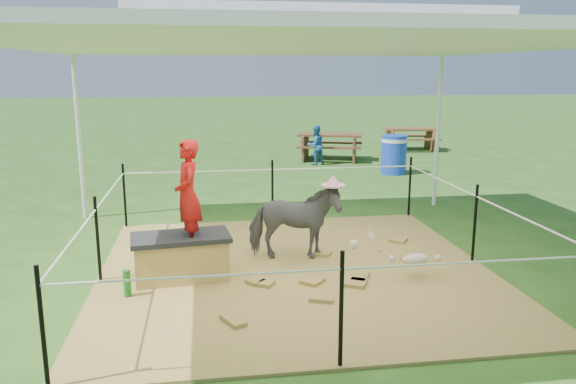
{
  "coord_description": "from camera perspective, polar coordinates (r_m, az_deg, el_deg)",
  "views": [
    {
      "loc": [
        -1.03,
        -6.28,
        2.37
      ],
      "look_at": [
        0.0,
        0.6,
        0.85
      ],
      "focal_mm": 35.0,
      "sensor_mm": 36.0,
      "label": 1
    }
  ],
  "objects": [
    {
      "name": "ground",
      "position": [
        6.79,
        0.76,
        -8.1
      ],
      "size": [
        90.0,
        90.0,
        0.0
      ],
      "primitive_type": "plane",
      "color": "#2D5919",
      "rests_on": "ground"
    },
    {
      "name": "hay_patch",
      "position": [
        6.78,
        0.76,
        -7.98
      ],
      "size": [
        4.6,
        4.6,
        0.03
      ],
      "primitive_type": "cube",
      "color": "brown",
      "rests_on": "ground"
    },
    {
      "name": "canopy_tent",
      "position": [
        6.37,
        0.83,
        15.22
      ],
      "size": [
        6.3,
        6.3,
        2.9
      ],
      "color": "silver",
      "rests_on": "ground"
    },
    {
      "name": "rope_fence",
      "position": [
        6.59,
        0.77,
        -2.86
      ],
      "size": [
        4.54,
        4.54,
        1.0
      ],
      "color": "black",
      "rests_on": "ground"
    },
    {
      "name": "straw_bale",
      "position": [
        6.55,
        -10.77,
        -6.71
      ],
      "size": [
        1.08,
        0.63,
        0.46
      ],
      "primitive_type": "cube",
      "rotation": [
        0.0,
        0.0,
        0.12
      ],
      "color": "#B79442",
      "rests_on": "hay_patch"
    },
    {
      "name": "dark_cloth",
      "position": [
        6.47,
        -10.86,
        -4.56
      ],
      "size": [
        1.16,
        0.7,
        0.06
      ],
      "primitive_type": "cube",
      "rotation": [
        0.0,
        0.0,
        0.12
      ],
      "color": "black",
      "rests_on": "straw_bale"
    },
    {
      "name": "woman",
      "position": [
        6.32,
        -10.17,
        0.59
      ],
      "size": [
        0.35,
        0.48,
        1.23
      ],
      "primitive_type": "imported",
      "rotation": [
        0.0,
        0.0,
        -1.45
      ],
      "color": "red",
      "rests_on": "straw_bale"
    },
    {
      "name": "green_bottle",
      "position": [
        6.2,
        -16.03,
        -8.91
      ],
      "size": [
        0.09,
        0.09,
        0.29
      ],
      "primitive_type": "cylinder",
      "rotation": [
        0.0,
        0.0,
        0.12
      ],
      "color": "#176A20",
      "rests_on": "hay_patch"
    },
    {
      "name": "pony",
      "position": [
        7.0,
        0.63,
        -3.1
      ],
      "size": [
        1.18,
        0.63,
        0.95
      ],
      "primitive_type": "imported",
      "rotation": [
        0.0,
        0.0,
        1.47
      ],
      "color": "#4A494E",
      "rests_on": "hay_patch"
    },
    {
      "name": "pink_hat",
      "position": [
        6.88,
        0.64,
        1.29
      ],
      "size": [
        0.3,
        0.3,
        0.14
      ],
      "primitive_type": "cylinder",
      "color": "pink",
      "rests_on": "pony"
    },
    {
      "name": "foal",
      "position": [
        6.61,
        12.82,
        -6.44
      ],
      "size": [
        0.94,
        0.59,
        0.5
      ],
      "primitive_type": null,
      "rotation": [
        0.0,
        0.0,
        0.11
      ],
      "color": "beige",
      "rests_on": "hay_patch"
    },
    {
      "name": "trash_barrel",
      "position": [
        13.23,
        10.7,
        3.76
      ],
      "size": [
        0.65,
        0.65,
        0.9
      ],
      "primitive_type": "cylinder",
      "rotation": [
        0.0,
        0.0,
        -0.13
      ],
      "color": "blue",
      "rests_on": "ground"
    },
    {
      "name": "picnic_table_near",
      "position": [
        15.08,
        4.27,
        4.6
      ],
      "size": [
        1.97,
        1.66,
        0.7
      ],
      "primitive_type": "cube",
      "rotation": [
        0.0,
        0.0,
        -0.3
      ],
      "color": "brown",
      "rests_on": "ground"
    },
    {
      "name": "picnic_table_far",
      "position": [
        17.28,
        12.27,
        5.26
      ],
      "size": [
        1.7,
        1.32,
        0.66
      ],
      "primitive_type": "cube",
      "rotation": [
        0.0,
        0.0,
        -0.12
      ],
      "color": "brown",
      "rests_on": "ground"
    },
    {
      "name": "distant_person",
      "position": [
        14.28,
        2.82,
        4.78
      ],
      "size": [
        0.6,
        0.54,
        1.0
      ],
      "primitive_type": "imported",
      "rotation": [
        0.0,
        0.0,
        3.56
      ],
      "color": "#2F6EB3",
      "rests_on": "ground"
    }
  ]
}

